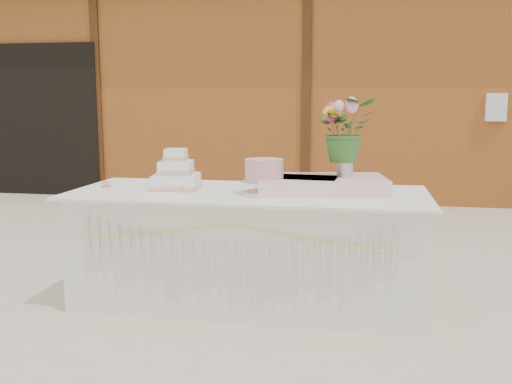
% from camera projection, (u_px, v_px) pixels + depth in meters
% --- Properties ---
extents(ground, '(80.00, 80.00, 0.00)m').
position_uv_depth(ground, '(248.00, 301.00, 3.97)').
color(ground, beige).
rests_on(ground, ground).
extents(barn, '(12.60, 4.60, 3.30)m').
position_uv_depth(barn, '(317.00, 83.00, 9.53)').
color(barn, brown).
rests_on(barn, ground).
extents(cake_table, '(2.40, 1.00, 0.77)m').
position_uv_depth(cake_table, '(248.00, 247.00, 3.90)').
color(cake_table, white).
rests_on(cake_table, ground).
extents(wedding_cake, '(0.35, 0.35, 0.28)m').
position_uv_depth(wedding_cake, '(176.00, 175.00, 3.95)').
color(wedding_cake, white).
rests_on(wedding_cake, cake_table).
extents(pink_cake_stand, '(0.32, 0.32, 0.23)m').
position_uv_depth(pink_cake_stand, '(264.00, 175.00, 3.72)').
color(pink_cake_stand, white).
rests_on(pink_cake_stand, cake_table).
extents(satin_runner, '(0.91, 0.61, 0.11)m').
position_uv_depth(satin_runner, '(321.00, 184.00, 3.81)').
color(satin_runner, '#F8C8C8').
rests_on(satin_runner, cake_table).
extents(flower_vase, '(0.11, 0.11, 0.15)m').
position_uv_depth(flower_vase, '(345.00, 166.00, 3.78)').
color(flower_vase, silver).
rests_on(flower_vase, satin_runner).
extents(bouquet, '(0.45, 0.41, 0.42)m').
position_uv_depth(bouquet, '(346.00, 123.00, 3.73)').
color(bouquet, '#356327').
rests_on(bouquet, flower_vase).
extents(loose_flowers, '(0.17, 0.35, 0.02)m').
position_uv_depth(loose_flowers, '(110.00, 183.00, 4.17)').
color(loose_flowers, pink).
rests_on(loose_flowers, cake_table).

